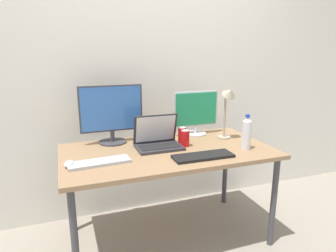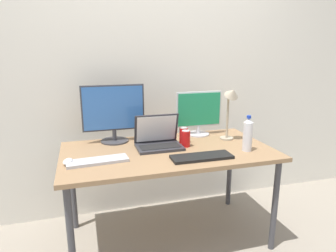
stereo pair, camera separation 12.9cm
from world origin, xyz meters
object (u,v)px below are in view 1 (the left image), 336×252
Objects in this scene: mouse_by_keyboard at (69,164)px; soda_can_near_keyboard at (182,135)px; keyboard_main at (99,163)px; keyboard_aux at (203,156)px; soda_can_by_laptop at (185,138)px; monitor_left at (111,113)px; monitor_center at (196,112)px; water_bottle at (247,133)px; desk_lamp at (228,103)px; work_desk at (168,157)px; laptop_silver at (158,140)px.

mouse_by_keyboard is 0.72× the size of soda_can_near_keyboard.
keyboard_main is 0.94× the size of keyboard_aux.
mouse_by_keyboard is at bearing -170.90° from soda_can_by_laptop.
monitor_left is 0.72m from monitor_center.
water_bottle is (0.38, 0.06, 0.11)m from keyboard_aux.
monitor_center is 1.00m from keyboard_main.
soda_can_by_laptop reaches higher than mouse_by_keyboard.
keyboard_main is 0.69m from soda_can_by_laptop.
desk_lamp reaches higher than mouse_by_keyboard.
keyboard_main is at bearing -154.08° from monitor_center.
desk_lamp reaches higher than work_desk.
desk_lamp reaches higher than laptop_silver.
soda_can_near_keyboard reaches higher than keyboard_main.
laptop_silver is at bearing 18.91° from keyboard_main.
monitor_center is 0.61m from keyboard_aux.
soda_can_near_keyboard is (-0.39, 0.30, -0.06)m from water_bottle.
keyboard_main is at bearing 14.31° from mouse_by_keyboard.
monitor_center is at bearing 40.58° from mouse_by_keyboard.
monitor_center is at bearing 28.69° from laptop_silver.
keyboard_aux is 0.28m from soda_can_by_laptop.
monitor_left reaches higher than keyboard_main.
laptop_silver is (0.30, -0.23, -0.19)m from monitor_left.
soda_can_by_laptop reaches higher than work_desk.
work_desk is 3.87× the size of keyboard_main.
water_bottle is (0.55, -0.18, 0.18)m from work_desk.
soda_can_by_laptop is at bearing -12.69° from laptop_silver.
mouse_by_keyboard reaches higher than keyboard_aux.
monitor_left is 0.93m from desk_lamp.
monitor_left is 0.58m from mouse_by_keyboard.
keyboard_aux reaches higher than work_desk.
keyboard_aux is at bearing 10.56° from mouse_by_keyboard.
monitor_center is at bearing 71.03° from keyboard_aux.
monitor_left reaches higher than water_bottle.
work_desk is 3.65× the size of keyboard_aux.
mouse_by_keyboard is at bearing -171.54° from work_desk.
monitor_center is 0.31m from soda_can_near_keyboard.
desk_lamp reaches higher than soda_can_by_laptop.
laptop_silver is at bearing 35.22° from mouse_by_keyboard.
work_desk is at bearing -167.99° from soda_can_by_laptop.
water_bottle is 0.59× the size of desk_lamp.
desk_lamp is (0.37, 0.32, 0.29)m from keyboard_aux.
soda_can_by_laptop is (0.85, 0.14, 0.04)m from mouse_by_keyboard.
monitor_left is 1.85× the size of water_bottle.
soda_can_near_keyboard is at bearing 91.59° from keyboard_aux.
water_bottle is 0.46m from soda_can_by_laptop.
keyboard_main and keyboard_aux have the same top height.
soda_can_near_keyboard reaches higher than mouse_by_keyboard.
soda_can_near_keyboard is at bearing -19.88° from monitor_left.
keyboard_main is at bearing -156.70° from laptop_silver.
mouse_by_keyboard reaches higher than keyboard_main.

